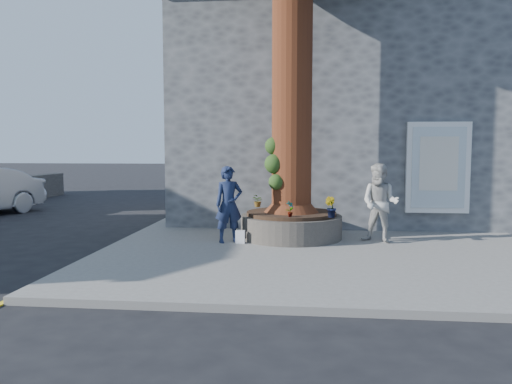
# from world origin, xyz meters

# --- Properties ---
(ground) EXTENTS (120.00, 120.00, 0.00)m
(ground) POSITION_xyz_m (0.00, 0.00, 0.00)
(ground) COLOR black
(ground) RESTS_ON ground
(pavement) EXTENTS (9.00, 8.00, 0.12)m
(pavement) POSITION_xyz_m (1.50, 1.00, 0.06)
(pavement) COLOR slate
(pavement) RESTS_ON ground
(yellow_line) EXTENTS (0.10, 30.00, 0.01)m
(yellow_line) POSITION_xyz_m (-3.05, 1.00, 0.00)
(yellow_line) COLOR yellow
(yellow_line) RESTS_ON ground
(stone_shop) EXTENTS (10.30, 8.30, 6.30)m
(stone_shop) POSITION_xyz_m (2.50, 7.20, 3.16)
(stone_shop) COLOR #484B4D
(stone_shop) RESTS_ON ground
(planter) EXTENTS (2.30, 2.30, 0.60)m
(planter) POSITION_xyz_m (0.80, 2.00, 0.41)
(planter) COLOR black
(planter) RESTS_ON pavement
(man) EXTENTS (0.72, 0.61, 1.66)m
(man) POSITION_xyz_m (-0.53, 1.31, 0.95)
(man) COLOR #151E3B
(man) RESTS_ON pavement
(woman) EXTENTS (1.03, 0.94, 1.72)m
(woman) POSITION_xyz_m (2.74, 1.66, 0.98)
(woman) COLOR #ACAAA5
(woman) RESTS_ON pavement
(shopping_bag) EXTENTS (0.20, 0.12, 0.28)m
(shopping_bag) POSITION_xyz_m (-0.27, 1.21, 0.26)
(shopping_bag) COLOR white
(shopping_bag) RESTS_ON pavement
(plant_a) EXTENTS (0.21, 0.22, 0.34)m
(plant_a) POSITION_xyz_m (0.80, 1.15, 0.89)
(plant_a) COLOR gray
(plant_a) RESTS_ON planter
(plant_b) EXTENTS (0.33, 0.33, 0.44)m
(plant_b) POSITION_xyz_m (1.65, 1.15, 0.94)
(plant_b) COLOR gray
(plant_b) RESTS_ON planter
(plant_c) EXTENTS (0.25, 0.25, 0.31)m
(plant_c) POSITION_xyz_m (0.67, 2.85, 0.88)
(plant_c) COLOR gray
(plant_c) RESTS_ON planter
(plant_d) EXTENTS (0.36, 0.37, 0.31)m
(plant_d) POSITION_xyz_m (-0.05, 2.85, 0.88)
(plant_d) COLOR gray
(plant_d) RESTS_ON planter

